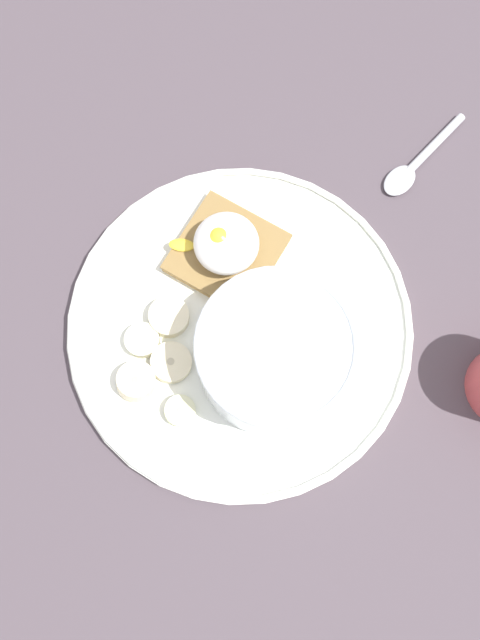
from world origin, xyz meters
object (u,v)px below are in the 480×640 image
banana_slice_left (180,411)px  spoon (415,164)px  banana_slice_inner (142,340)px  banana_slice_front (171,362)px  poached_egg (225,243)px  oatmeal_bowl (278,351)px  toast_slice (227,253)px  banana_slice_right (136,381)px  banana_slice_back (169,317)px

banana_slice_left → spoon: bearing=95.8°
banana_slice_inner → banana_slice_front: bearing=11.2°
poached_egg → spoon: (4.78, 19.40, -3.58)cm
spoon → poached_egg: bearing=-103.8°
poached_egg → banana_slice_left: 14.72cm
banana_slice_inner → spoon: (3.53, 30.03, -1.18)cm
oatmeal_bowl → spoon: 23.42cm
toast_slice → oatmeal_bowl: bearing=-17.6°
banana_slice_right → oatmeal_bowl: bearing=58.2°
banana_slice_front → spoon: bearing=89.2°
oatmeal_bowl → banana_slice_front: 9.36cm
banana_slice_back → banana_slice_left: bearing=-33.9°
banana_slice_front → banana_slice_left: bearing=-30.2°
spoon → toast_slice: bearing=-103.7°
oatmeal_bowl → banana_slice_right: oatmeal_bowl is taller
banana_slice_front → banana_slice_right: size_ratio=1.06×
poached_egg → spoon: bearing=76.2°
banana_slice_back → banana_slice_right: bearing=-66.3°
oatmeal_bowl → banana_slice_left: (-2.05, -9.03, -2.73)cm
banana_slice_left → banana_slice_right: 4.45cm
oatmeal_bowl → banana_slice_back: size_ratio=2.68×
banana_slice_right → spoon: size_ratio=0.36×
banana_slice_back → banana_slice_inner: banana_slice_back is taller
banana_slice_left → banana_slice_inner: same height
banana_slice_back → spoon: bearing=82.4°
toast_slice → banana_slice_inner: 10.75cm
banana_slice_inner → spoon: banana_slice_inner is taller
spoon → banana_slice_back: bearing=-97.6°
banana_slice_front → banana_slice_back: size_ratio=0.87×
oatmeal_bowl → banana_slice_inner: (-8.78, -7.53, -2.69)cm
oatmeal_bowl → banana_slice_front: (-5.68, -6.91, -2.75)cm
banana_slice_right → banana_slice_left: bearing=15.4°
spoon → oatmeal_bowl: bearing=-76.9°
oatmeal_bowl → poached_egg: bearing=162.8°
spoon → banana_slice_front: bearing=-90.8°
toast_slice → spoon: size_ratio=0.97×
banana_slice_front → banana_slice_back: (-3.16, 2.45, 0.17)cm
poached_egg → spoon: size_ratio=0.63×
banana_slice_left → spoon: banana_slice_left is taller
oatmeal_bowl → spoon: (-5.25, 22.50, -3.87)cm
poached_egg → banana_slice_back: poached_egg is taller
banana_slice_back → banana_slice_right: banana_slice_right is taller
oatmeal_bowl → banana_slice_front: size_ratio=3.10×
banana_slice_front → banana_slice_back: bearing=142.2°
oatmeal_bowl → toast_slice: oatmeal_bowl is taller
oatmeal_bowl → banana_slice_left: bearing=-102.8°
poached_egg → banana_slice_front: bearing=-66.5°
oatmeal_bowl → banana_slice_back: bearing=-153.2°
banana_slice_left → banana_slice_inner: 6.90cm
banana_slice_back → banana_slice_inner: size_ratio=1.15×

